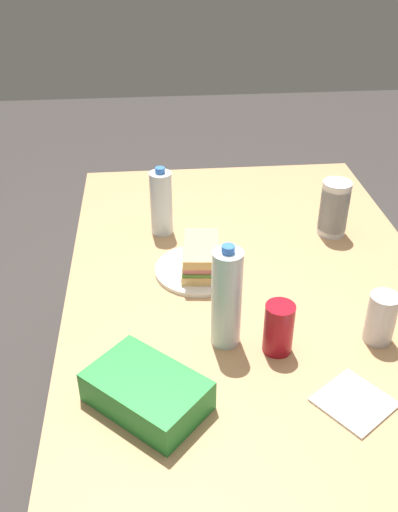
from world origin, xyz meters
TOP-DOWN VIEW (x-y plane):
  - ground_plane at (0.00, 0.00)m, footprint 8.00×8.00m
  - dining_table at (0.00, 0.00)m, footprint 1.43×0.96m
  - paper_plate at (-0.05, -0.13)m, footprint 0.24×0.24m
  - sandwich at (-0.04, -0.13)m, footprint 0.19×0.11m
  - soda_can_red at (0.28, 0.01)m, footprint 0.07×0.07m
  - chip_bag at (0.41, -0.28)m, footprint 0.27×0.27m
  - water_bottle_tall at (-0.27, -0.22)m, footprint 0.07×0.07m
  - plastic_cup_stack at (-0.21, 0.28)m, footprint 0.08×0.08m
  - water_bottle_spare at (0.24, -0.10)m, footprint 0.07×0.07m
  - soda_can_silver at (0.26, 0.25)m, footprint 0.07×0.07m
  - paper_napkin at (0.45, 0.13)m, footprint 0.18×0.18m

SIDE VIEW (x-z plane):
  - ground_plane at x=0.00m, z-range 0.00..0.00m
  - dining_table at x=0.00m, z-range 0.27..1.01m
  - paper_napkin at x=0.45m, z-range 0.73..0.74m
  - paper_plate at x=-0.05m, z-range 0.73..0.74m
  - chip_bag at x=0.41m, z-range 0.73..0.80m
  - sandwich at x=-0.04m, z-range 0.74..0.83m
  - soda_can_red at x=0.28m, z-range 0.73..0.85m
  - soda_can_silver at x=0.26m, z-range 0.73..0.85m
  - plastic_cup_stack at x=-0.21m, z-range 0.73..0.90m
  - water_bottle_tall at x=-0.27m, z-range 0.73..0.93m
  - water_bottle_spare at x=0.24m, z-range 0.73..0.98m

